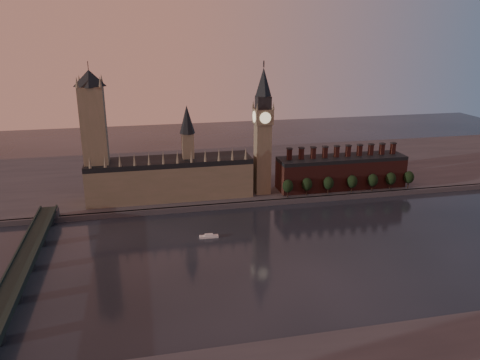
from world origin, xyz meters
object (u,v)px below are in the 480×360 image
object	(u,v)px
big_ben	(263,130)
westminster_bridge	(19,275)
river_boat	(209,236)
victoria_tower	(94,133)

from	to	relation	value
big_ben	westminster_bridge	world-z (taller)	big_ben
westminster_bridge	river_boat	world-z (taller)	westminster_bridge
big_ben	river_boat	bearing A→B (deg)	-128.17
river_boat	victoria_tower	bearing A→B (deg)	137.53
big_ben	westminster_bridge	distance (m)	205.83
westminster_bridge	river_boat	bearing A→B (deg)	20.99
big_ben	river_boat	size ratio (longest dim) A/B	8.29
river_boat	big_ben	bearing A→B (deg)	54.87
victoria_tower	river_boat	xyz separation A→B (m)	(74.38, -75.74, -58.11)
victoria_tower	river_boat	size ratio (longest dim) A/B	8.36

